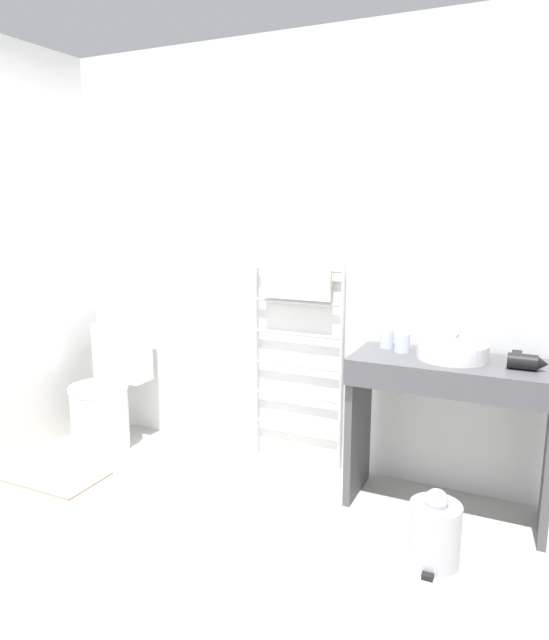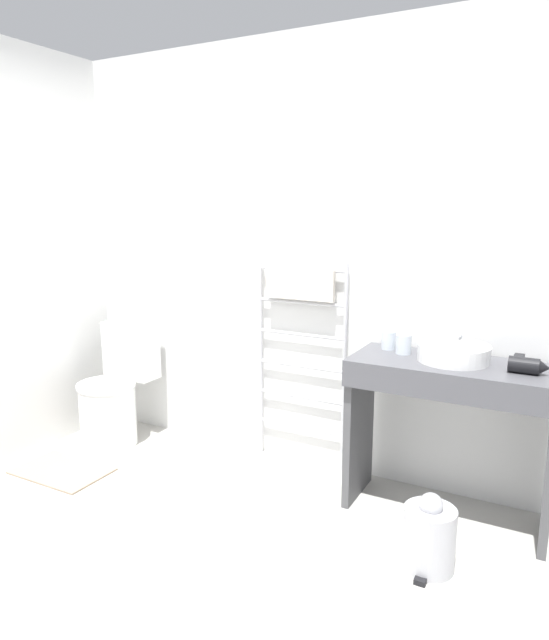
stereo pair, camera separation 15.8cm
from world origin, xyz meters
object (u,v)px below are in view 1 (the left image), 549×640
(cup_near_edge, at_px, (402,342))
(sink_basin, at_px, (453,350))
(trash_bin, at_px, (435,532))
(cup_near_wall, at_px, (387,339))
(towel_radiator, at_px, (297,321))
(toilet, at_px, (107,397))
(hair_dryer, at_px, (525,361))

(cup_near_edge, bearing_deg, sink_basin, -6.08)
(trash_bin, bearing_deg, cup_near_wall, 123.68)
(towel_radiator, distance_m, trash_bin, 1.41)
(towel_radiator, distance_m, cup_near_edge, 0.69)
(towel_radiator, xyz_separation_m, cup_near_edge, (0.67, -0.15, -0.03))
(towel_radiator, height_order, trash_bin, towel_radiator)
(toilet, xyz_separation_m, towel_radiator, (1.25, 0.28, 0.58))
(cup_near_wall, relative_size, cup_near_edge, 0.96)
(sink_basin, bearing_deg, toilet, -177.15)
(toilet, bearing_deg, cup_near_wall, 6.07)
(toilet, bearing_deg, sink_basin, 2.85)
(sink_basin, relative_size, trash_bin, 0.98)
(sink_basin, height_order, cup_near_edge, cup_near_edge)
(towel_radiator, xyz_separation_m, hair_dryer, (1.27, -0.22, -0.05))
(sink_basin, relative_size, cup_near_wall, 3.57)
(cup_near_wall, xyz_separation_m, trash_bin, (0.40, -0.60, -0.72))
(hair_dryer, height_order, trash_bin, hair_dryer)
(sink_basin, distance_m, hair_dryer, 0.34)
(hair_dryer, bearing_deg, cup_near_wall, 169.29)
(cup_near_edge, height_order, hair_dryer, cup_near_edge)
(cup_near_wall, bearing_deg, cup_near_edge, -30.33)
(trash_bin, bearing_deg, sink_basin, 94.33)
(cup_near_edge, bearing_deg, towel_radiator, 167.60)
(cup_near_edge, distance_m, trash_bin, 0.95)
(sink_basin, distance_m, trash_bin, 0.88)
(trash_bin, bearing_deg, hair_dryer, 57.32)
(towel_radiator, distance_m, sink_basin, 0.95)
(towel_radiator, relative_size, cup_near_edge, 12.28)
(toilet, bearing_deg, cup_near_edge, 4.06)
(sink_basin, distance_m, cup_near_wall, 0.37)
(toilet, bearing_deg, trash_bin, -10.31)
(towel_radiator, xyz_separation_m, cup_near_wall, (0.57, -0.09, -0.04))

